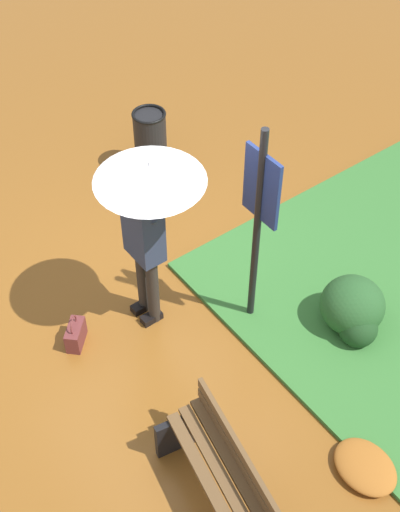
# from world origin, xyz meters

# --- Properties ---
(ground_plane) EXTENTS (18.00, 18.00, 0.00)m
(ground_plane) POSITION_xyz_m (0.00, 0.00, 0.00)
(ground_plane) COLOR brown
(person_with_umbrella) EXTENTS (0.96, 0.96, 2.04)m
(person_with_umbrella) POSITION_xyz_m (0.11, -0.06, 1.55)
(person_with_umbrella) COLOR #2D2823
(person_with_umbrella) RESTS_ON ground_plane
(info_sign_post) EXTENTS (0.44, 0.07, 2.30)m
(info_sign_post) POSITION_xyz_m (0.67, 0.75, 1.44)
(info_sign_post) COLOR black
(info_sign_post) RESTS_ON ground_plane
(handbag) EXTENTS (0.31, 0.31, 0.37)m
(handbag) POSITION_xyz_m (-0.08, -0.86, 0.13)
(handbag) COLOR brown
(handbag) RESTS_ON ground_plane
(park_bench) EXTENTS (1.41, 0.62, 0.75)m
(park_bench) POSITION_xyz_m (2.08, -0.70, 0.40)
(park_bench) COLOR black
(park_bench) RESTS_ON ground_plane
(trash_bin) EXTENTS (0.42, 0.42, 0.83)m
(trash_bin) POSITION_xyz_m (-1.93, 1.27, 0.42)
(trash_bin) COLOR black
(trash_bin) RESTS_ON ground_plane
(shrub_cluster) EXTENTS (0.70, 0.64, 0.58)m
(shrub_cluster) POSITION_xyz_m (1.39, 1.44, 0.27)
(shrub_cluster) COLOR #285628
(shrub_cluster) RESTS_ON ground_plane
(leaf_pile_by_bench) EXTENTS (0.58, 0.47, 0.13)m
(leaf_pile_by_bench) POSITION_xyz_m (2.58, 0.42, 0.06)
(leaf_pile_by_bench) COLOR #A86023
(leaf_pile_by_bench) RESTS_ON ground_plane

